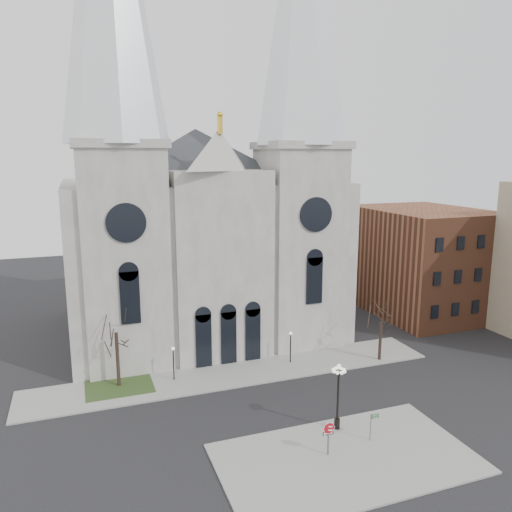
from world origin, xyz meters
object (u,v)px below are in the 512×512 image
object	(u,v)px
stop_sign	(329,431)
street_name_sign	(372,424)
globe_lamp	(338,388)
one_way_sign	(328,438)

from	to	relation	value
stop_sign	street_name_sign	bearing A→B (deg)	31.67
stop_sign	street_name_sign	distance (m)	3.94
stop_sign	street_name_sign	world-z (taller)	stop_sign
globe_lamp	one_way_sign	xyz separation A→B (m)	(-2.31, -2.81, -2.05)
globe_lamp	street_name_sign	bearing A→B (deg)	-55.49
stop_sign	street_name_sign	xyz separation A→B (m)	(3.86, 0.56, -0.52)
one_way_sign	street_name_sign	bearing A→B (deg)	8.53
globe_lamp	one_way_sign	world-z (taller)	globe_lamp
street_name_sign	one_way_sign	bearing A→B (deg)	-173.63
globe_lamp	stop_sign	bearing A→B (deg)	-128.49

